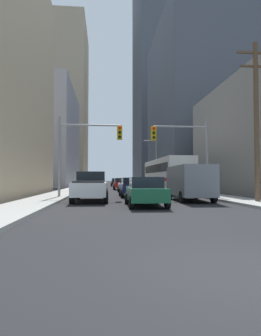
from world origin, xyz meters
name	(u,v)px	position (x,y,z in m)	size (l,w,h in m)	color
ground_plane	(260,277)	(0.00, 0.00, 0.00)	(400.00, 400.00, 0.00)	black
sidewalk_left	(83,186)	(-6.21, 50.00, 0.07)	(2.52, 160.00, 0.15)	#9E9E99
sidewalk_right	(149,186)	(6.21, 50.00, 0.07)	(2.52, 160.00, 0.15)	#9E9E99
city_bus	(166,174)	(4.12, 24.94, 1.93)	(2.92, 11.58, 3.40)	silver
pickup_truck_white	(91,187)	(-3.15, 14.44, 0.93)	(2.20, 5.42, 1.90)	white
cargo_van_grey	(189,181)	(3.24, 14.06, 1.29)	(2.16, 5.26, 2.26)	slate
sedan_green	(145,191)	(-0.13, 10.73, 0.77)	(1.95, 4.23, 1.52)	#195938
sedan_navy	(132,187)	(-0.08, 18.54, 0.77)	(1.95, 4.22, 1.52)	#141E4C
sedan_silver	(127,185)	(0.12, 25.71, 0.77)	(1.95, 4.23, 1.52)	#B7BABF
sedan_red	(121,184)	(-0.14, 33.34, 0.77)	(1.95, 4.20, 1.52)	maroon
sedan_black	(116,182)	(-0.10, 50.35, 0.77)	(1.95, 4.25, 1.52)	black
traffic_signal_near_left	(88,143)	(-3.52, 17.09, 4.08)	(4.68, 0.44, 6.00)	gray
traffic_signal_near_right	(183,144)	(3.65, 17.09, 4.07)	(4.41, 0.44, 6.00)	gray
utility_pole_right	(256,118)	(6.46, 11.56, 4.95)	(2.20, 0.28, 9.36)	brown
street_lamp_right	(154,159)	(5.34, 39.07, 4.50)	(2.08, 0.32, 7.50)	gray
building_left_mid_office	(30,138)	(-16.23, 50.41, 9.03)	(16.43, 22.59, 18.06)	#93939E
building_left_far_tower	(56,104)	(-18.08, 89.59, 25.68)	(19.47, 23.96, 51.36)	tan
building_right_mid_block	(224,107)	(20.70, 48.56, 15.32)	(25.93, 25.75, 30.65)	#4C515B
building_right_far_highrise	(160,78)	(15.78, 87.84, 34.90)	(15.48, 26.35, 69.81)	#4C515B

